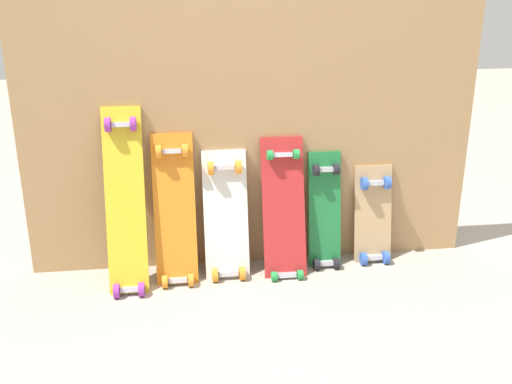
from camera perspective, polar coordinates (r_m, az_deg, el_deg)
The scene contains 8 objects.
ground_plane at distance 3.39m, azimuth -0.16°, elevation -6.67°, with size 12.00×12.00×0.00m, color #A89E8E.
plywood_wall_panel at distance 3.18m, azimuth -0.33°, elevation 5.91°, with size 2.35×0.04×1.49m, color tan.
skateboard_yellow at distance 3.10m, azimuth -11.97°, elevation -1.40°, with size 0.19×0.35×0.95m.
skateboard_orange at distance 3.15m, azimuth -7.50°, elevation -2.20°, with size 0.21×0.28×0.81m.
skateboard_white at distance 3.19m, azimuth -2.78°, elevation -2.66°, with size 0.23×0.25×0.71m.
skateboard_red at distance 3.21m, azimuth 2.60°, elevation -2.12°, with size 0.22×0.28×0.78m.
skateboard_green at distance 3.31m, azimuth 6.38°, elevation -2.24°, with size 0.17×0.19×0.68m.
skateboard_natural at distance 3.41m, azimuth 10.79°, elevation -2.54°, with size 0.20×0.17×0.59m.
Camera 1 is at (-0.38, -2.99, 1.55)m, focal length 43.30 mm.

